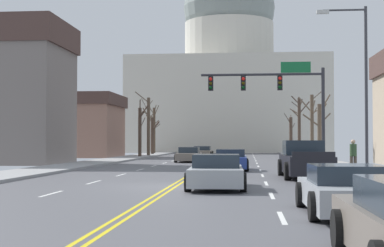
% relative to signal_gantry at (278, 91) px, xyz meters
% --- Properties ---
extents(ground, '(20.00, 180.00, 0.20)m').
position_rel_signal_gantry_xyz_m(ground, '(-4.76, -16.20, -4.89)').
color(ground, '#515156').
extents(signal_gantry, '(7.91, 0.41, 6.63)m').
position_rel_signal_gantry_xyz_m(signal_gantry, '(0.00, 0.00, 0.00)').
color(signal_gantry, '#28282D').
rests_on(signal_gantry, ground).
extents(street_lamp_right, '(2.29, 0.24, 7.74)m').
position_rel_signal_gantry_xyz_m(street_lamp_right, '(3.14, -10.43, -0.18)').
color(street_lamp_right, '#333338').
rests_on(street_lamp_right, ground).
extents(capitol_building, '(29.19, 23.47, 32.49)m').
position_rel_signal_gantry_xyz_m(capitol_building, '(-4.76, 54.61, 6.46)').
color(capitol_building, beige).
rests_on(capitol_building, ground).
extents(sedan_near_00, '(2.05, 4.66, 1.22)m').
position_rel_signal_gantry_xyz_m(sedan_near_00, '(-2.93, -4.03, -4.34)').
color(sedan_near_00, navy).
rests_on(sedan_near_00, ground).
extents(pickup_truck_near_01, '(2.28, 5.79, 1.72)m').
position_rel_signal_gantry_xyz_m(pickup_truck_near_01, '(0.63, -10.52, -4.15)').
color(pickup_truck_near_01, black).
rests_on(pickup_truck_near_01, ground).
extents(sedan_near_02, '(2.16, 4.62, 1.22)m').
position_rel_signal_gantry_xyz_m(sedan_near_02, '(-3.10, -16.94, -4.35)').
color(sedan_near_02, '#9EA3A8').
rests_on(sedan_near_02, ground).
extents(sedan_near_03, '(1.97, 4.43, 1.14)m').
position_rel_signal_gantry_xyz_m(sedan_near_03, '(0.22, -23.92, -4.37)').
color(sedan_near_03, '#9EA3A8').
rests_on(sedan_near_03, ground).
extents(sedan_oncoming_00, '(1.98, 4.64, 1.19)m').
position_rel_signal_gantry_xyz_m(sedan_oncoming_00, '(-6.64, 8.88, -4.36)').
color(sedan_oncoming_00, '#6B6056').
rests_on(sedan_oncoming_00, ground).
extents(sedan_oncoming_01, '(2.01, 4.66, 1.16)m').
position_rel_signal_gantry_xyz_m(sedan_oncoming_01, '(-6.44, 20.67, -4.36)').
color(sedan_oncoming_01, '#6B6056').
rests_on(sedan_oncoming_01, ground).
extents(flank_building_00, '(13.75, 8.97, 6.53)m').
position_rel_signal_gantry_xyz_m(flank_building_00, '(-22.17, 22.23, -1.61)').
color(flank_building_00, '#8C6656').
rests_on(flank_building_00, ground).
extents(bare_tree_00, '(2.26, 1.87, 5.28)m').
position_rel_signal_gantry_xyz_m(bare_tree_00, '(3.80, 9.67, -2.27)').
color(bare_tree_00, brown).
rests_on(bare_tree_00, ground).
extents(bare_tree_01, '(1.24, 2.84, 5.68)m').
position_rel_signal_gantry_xyz_m(bare_tree_01, '(-12.73, 20.49, -2.08)').
color(bare_tree_01, '#423328').
rests_on(bare_tree_01, ground).
extents(bare_tree_02, '(1.99, 1.53, 6.28)m').
position_rel_signal_gantry_xyz_m(bare_tree_02, '(3.45, 23.96, -1.53)').
color(bare_tree_02, '#423328').
rests_on(bare_tree_02, ground).
extents(bare_tree_03, '(2.23, 1.90, 6.86)m').
position_rel_signal_gantry_xyz_m(bare_tree_03, '(-12.60, 24.63, -1.50)').
color(bare_tree_03, brown).
rests_on(bare_tree_03, ground).
extents(bare_tree_04, '(2.27, 2.01, 6.16)m').
position_rel_signal_gantry_xyz_m(bare_tree_04, '(3.74, 14.68, -1.77)').
color(bare_tree_04, brown).
rests_on(bare_tree_04, ground).
extents(bare_tree_05, '(1.21, 2.51, 4.41)m').
position_rel_signal_gantry_xyz_m(bare_tree_05, '(-13.21, 31.24, -2.48)').
color(bare_tree_05, '#423328').
rests_on(bare_tree_05, ground).
extents(bare_tree_06, '(1.32, 1.89, 4.85)m').
position_rel_signal_gantry_xyz_m(bare_tree_06, '(3.18, 31.90, -2.53)').
color(bare_tree_06, '#423328').
rests_on(bare_tree_06, ground).
extents(bare_tree_07, '(2.38, 1.80, 6.15)m').
position_rel_signal_gantry_xyz_m(bare_tree_07, '(-13.75, 35.68, -1.64)').
color(bare_tree_07, '#4C3D2D').
rests_on(bare_tree_07, ground).
extents(pedestrian_00, '(0.35, 0.34, 1.62)m').
position_rel_signal_gantry_xyz_m(pedestrian_00, '(3.27, -8.01, -3.88)').
color(pedestrian_00, '#4C4238').
rests_on(pedestrian_00, ground).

